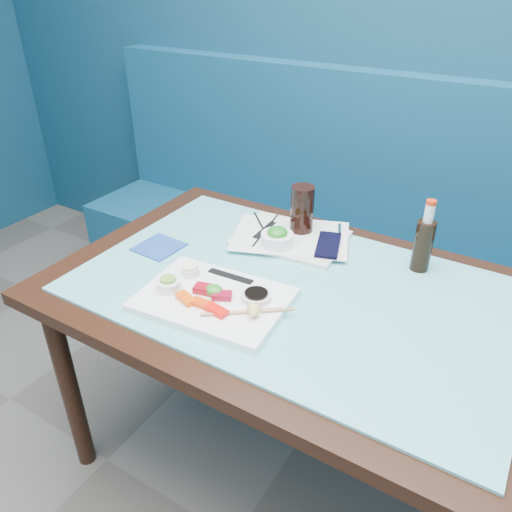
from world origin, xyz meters
The scene contains 34 objects.
booth_bench centered at (0.00, 2.29, 0.37)m, with size 3.00×0.56×1.17m.
dining_table centered at (0.00, 1.45, 0.67)m, with size 1.40×0.90×0.75m.
glass_top centered at (0.00, 1.45, 0.75)m, with size 1.22×0.76×0.01m, color #5FB8BF.
sashimi_plate centered at (-0.15, 1.27, 0.77)m, with size 0.39×0.28×0.02m, color white.
salmon_left centered at (-0.20, 1.21, 0.79)m, with size 0.06×0.03×0.02m, color #F24F09.
salmon_mid centered at (-0.15, 1.22, 0.79)m, with size 0.06×0.03×0.01m, color red.
salmon_right centered at (-0.10, 1.21, 0.79)m, with size 0.06×0.03×0.01m, color #F51309.
tuna_left centered at (-0.18, 1.27, 0.79)m, with size 0.06×0.04×0.02m, color maroon.
tuna_right centered at (-0.13, 1.27, 0.79)m, with size 0.05×0.03×0.02m, color maroon.
seaweed_garnish centered at (-0.16, 1.28, 0.79)m, with size 0.05×0.04×0.03m, color #288B20.
ramekin_wasabi centered at (-0.28, 1.23, 0.79)m, with size 0.07×0.07×0.03m, color white.
wasabi_fill centered at (-0.28, 1.23, 0.81)m, with size 0.04×0.04×0.01m, color #6CA134.
ramekin_ginger centered at (-0.27, 1.32, 0.79)m, with size 0.05×0.05×0.02m, color silver.
ginger_fill centered at (-0.27, 1.32, 0.80)m, with size 0.04×0.04×0.01m, color #FFE8D1.
soy_dish centered at (-0.05, 1.32, 0.79)m, with size 0.08×0.08×0.02m, color silver.
soy_fill centered at (-0.05, 1.32, 0.80)m, with size 0.06×0.06×0.01m, color black.
lemon_wedge centered at (-0.01, 1.24, 0.80)m, with size 0.04×0.04×0.03m, color #E5C86C.
chopstick_sleeve centered at (-0.17, 1.37, 0.78)m, with size 0.14×0.02×0.00m, color black.
wooden_chopstick_a centered at (-0.04, 1.25, 0.78)m, with size 0.01×0.01×0.20m, color tan.
wooden_chopstick_b centered at (-0.03, 1.25, 0.78)m, with size 0.01×0.01×0.24m, color #B57B55.
serving_tray centered at (-0.14, 1.69, 0.76)m, with size 0.35×0.26×0.01m, color silver.
paper_placemat centered at (-0.14, 1.69, 0.77)m, with size 0.38×0.26×0.00m, color silver.
seaweed_bowl centered at (-0.15, 1.62, 0.79)m, with size 0.10×0.10×0.04m, color white.
seaweed_salad centered at (-0.15, 1.62, 0.82)m, with size 0.07×0.07×0.03m, color #1E7B1C.
cola_glass centered at (-0.13, 1.75, 0.85)m, with size 0.08×0.08×0.16m, color black.
navy_pouch centered at (-0.01, 1.69, 0.78)m, with size 0.07×0.16×0.01m, color black.
fork centered at (-0.01, 1.80, 0.78)m, with size 0.01×0.01×0.10m, color white.
black_chopstick_a centered at (-0.24, 1.68, 0.77)m, with size 0.01×0.01×0.26m, color black.
black_chopstick_b centered at (-0.23, 1.68, 0.77)m, with size 0.01×0.01×0.24m, color black.
tray_sleeve centered at (-0.24, 1.68, 0.77)m, with size 0.02×0.14×0.00m, color black.
cola_bottle_body centered at (0.27, 1.73, 0.84)m, with size 0.06×0.06×0.16m, color black.
cola_bottle_neck centered at (0.27, 1.73, 0.94)m, with size 0.03×0.03×0.05m, color silver.
cola_bottle_cap centered at (0.27, 1.73, 0.98)m, with size 0.03×0.03×0.01m, color red.
blue_napkin centered at (-0.48, 1.42, 0.76)m, with size 0.13×0.13×0.01m, color navy.
Camera 1 is at (0.52, 0.39, 1.56)m, focal length 35.00 mm.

